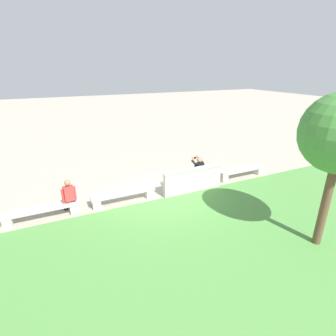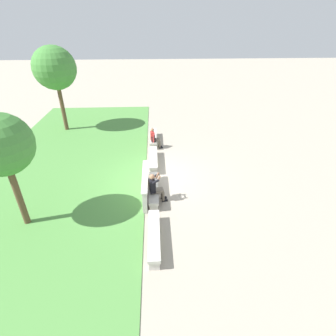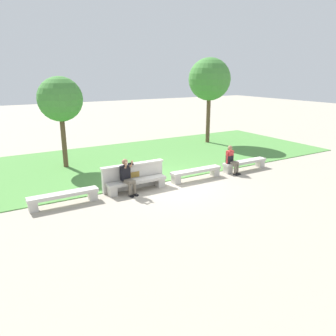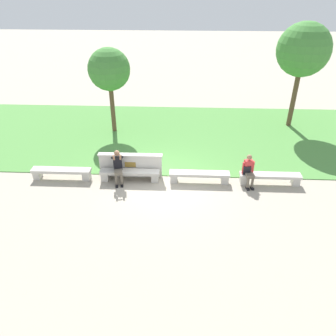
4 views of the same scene
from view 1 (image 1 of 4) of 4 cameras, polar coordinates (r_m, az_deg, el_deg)
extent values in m
plane|color=#A89E8C|center=(10.41, -2.22, -5.84)|extent=(80.00, 80.00, 0.00)
cube|color=#518E42|center=(7.24, 12.39, -20.00)|extent=(22.67, 8.00, 0.03)
cube|color=beige|center=(12.32, 15.81, -0.28)|extent=(2.37, 0.40, 0.12)
cube|color=beige|center=(13.05, 19.08, -0.51)|extent=(0.28, 0.34, 0.33)
cube|color=beige|center=(11.80, 11.97, -2.06)|extent=(0.28, 0.34, 0.33)
cube|color=beige|center=(10.80, 4.53, -2.57)|extent=(2.37, 0.40, 0.12)
cube|color=beige|center=(11.39, 8.91, -2.72)|extent=(0.28, 0.34, 0.33)
cube|color=beige|center=(10.48, -0.32, -4.65)|extent=(0.28, 0.34, 0.33)
cube|color=beige|center=(9.84, -9.71, -5.30)|extent=(2.37, 0.40, 0.12)
cube|color=beige|center=(10.21, -4.19, -5.42)|extent=(0.28, 0.34, 0.33)
cube|color=beige|center=(9.77, -15.33, -7.48)|extent=(0.28, 0.34, 0.33)
cube|color=beige|center=(9.61, -25.89, -7.97)|extent=(2.37, 0.40, 0.12)
cube|color=beige|center=(9.71, -19.75, -8.22)|extent=(0.28, 0.34, 0.33)
cube|color=beige|center=(9.83, -31.56, -9.94)|extent=(0.28, 0.34, 0.33)
cube|color=beige|center=(10.50, 5.45, -2.82)|extent=(2.51, 0.18, 0.95)
cube|color=beige|center=(10.31, 5.55, -0.25)|extent=(2.57, 0.24, 0.06)
cube|color=olive|center=(10.53, 5.20, -2.06)|extent=(0.44, 0.02, 0.22)
cube|color=black|center=(11.52, 5.35, -2.98)|extent=(0.14, 0.25, 0.06)
cylinder|color=#6B6051|center=(11.39, 5.62, -2.13)|extent=(0.11, 0.11, 0.42)
cube|color=black|center=(11.40, 4.59, -3.22)|extent=(0.14, 0.25, 0.06)
cylinder|color=#6B6051|center=(11.27, 4.85, -2.37)|extent=(0.11, 0.11, 0.42)
cube|color=#6B6051|center=(11.10, 5.93, -1.28)|extent=(0.37, 0.47, 0.12)
cube|color=black|center=(10.84, 6.79, -0.29)|extent=(0.38, 0.28, 0.56)
sphere|color=#9E7051|center=(10.69, 6.88, 1.81)|extent=(0.22, 0.22, 0.22)
cylinder|color=black|center=(10.93, 7.24, 1.50)|extent=(0.15, 0.32, 0.21)
cylinder|color=#9E7051|center=(10.95, 6.51, 2.03)|extent=(0.09, 0.19, 0.27)
cylinder|color=black|center=(10.68, 5.74, 1.10)|extent=(0.15, 0.32, 0.21)
cylinder|color=#9E7051|center=(10.79, 5.52, 1.77)|extent=(0.13, 0.20, 0.27)
cube|color=black|center=(10.90, 5.82, 2.18)|extent=(0.15, 0.04, 0.08)
cube|color=black|center=(10.15, -20.48, -7.87)|extent=(0.14, 0.23, 0.06)
cylinder|color=#6B6051|center=(10.00, -20.53, -6.95)|extent=(0.10, 0.10, 0.42)
cube|color=black|center=(10.12, -21.46, -8.11)|extent=(0.14, 0.23, 0.06)
cylinder|color=#6B6051|center=(9.97, -21.52, -7.20)|extent=(0.10, 0.10, 0.42)
cube|color=#6B6051|center=(9.71, -20.94, -6.09)|extent=(0.35, 0.44, 0.12)
cube|color=#D83838|center=(9.40, -20.78, -5.20)|extent=(0.35, 0.26, 0.52)
sphere|color=#9E7051|center=(9.24, -21.09, -3.03)|extent=(0.20, 0.20, 0.20)
cylinder|color=#D83838|center=(9.48, -19.62, -5.15)|extent=(0.08, 0.08, 0.48)
cylinder|color=#D83838|center=(9.40, -21.94, -5.71)|extent=(0.08, 0.08, 0.48)
cube|color=black|center=(9.50, -20.43, -5.81)|extent=(0.28, 0.20, 0.36)
cube|color=black|center=(9.63, -20.45, -5.91)|extent=(0.20, 0.06, 0.16)
torus|color=black|center=(9.42, -20.59, -4.72)|extent=(0.10, 0.02, 0.10)
cylinder|color=brown|center=(8.27, 31.08, -6.55)|extent=(0.22, 0.22, 2.61)
camera|label=2|loc=(16.78, 36.78, 24.20)|focal=28.00mm
camera|label=3|loc=(21.79, 2.30, 20.23)|focal=35.00mm
camera|label=4|loc=(19.92, -18.63, 27.29)|focal=35.00mm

